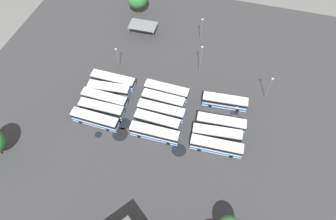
{
  "coord_description": "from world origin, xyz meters",
  "views": [
    {
      "loc": [
        -13.8,
        42.08,
        65.13
      ],
      "look_at": [
        -1.65,
        -0.78,
        1.54
      ],
      "focal_mm": 31.7,
      "sensor_mm": 36.0,
      "label": 1
    }
  ],
  "objects_px": {
    "bus_row1_slot3": "(157,121)",
    "bus_row2_slot1": "(109,89)",
    "bus_row1_slot2": "(161,110)",
    "bus_row0_slot2": "(221,123)",
    "bus_row0_slot4": "(216,146)",
    "bus_row1_slot1": "(163,100)",
    "lamp_post_near_entrance": "(201,29)",
    "lamp_post_by_building": "(269,87)",
    "bus_row2_slot0": "(113,80)",
    "lamp_post_far_corner": "(201,58)",
    "bus_row1_slot4": "(155,133)",
    "bus_row0_slot0": "(225,102)",
    "bus_row1_slot0": "(167,90)",
    "bus_row2_slot4": "(95,119)",
    "lamp_post_mid_lot": "(118,58)",
    "maintenance_shelter": "(143,25)",
    "bus_row2_slot3": "(102,109)",
    "bus_row2_slot2": "(105,99)",
    "bus_row0_slot3": "(217,134)"
  },
  "relations": [
    {
      "from": "bus_row1_slot3",
      "to": "bus_row2_slot1",
      "type": "distance_m",
      "value": 17.02
    },
    {
      "from": "bus_row1_slot2",
      "to": "bus_row2_slot1",
      "type": "distance_m",
      "value": 16.1
    },
    {
      "from": "bus_row0_slot2",
      "to": "bus_row0_slot4",
      "type": "xyz_separation_m",
      "value": [
        -0.09,
        6.9,
        0.0
      ]
    },
    {
      "from": "bus_row1_slot1",
      "to": "bus_row2_slot1",
      "type": "bearing_deg",
      "value": 2.17
    },
    {
      "from": "bus_row1_slot1",
      "to": "lamp_post_near_entrance",
      "type": "height_order",
      "value": "lamp_post_near_entrance"
    },
    {
      "from": "bus_row0_slot4",
      "to": "lamp_post_by_building",
      "type": "bearing_deg",
      "value": -117.33
    },
    {
      "from": "bus_row2_slot0",
      "to": "lamp_post_far_corner",
      "type": "bearing_deg",
      "value": -152.21
    },
    {
      "from": "bus_row1_slot4",
      "to": "lamp_post_far_corner",
      "type": "relative_size",
      "value": 1.28
    },
    {
      "from": "bus_row0_slot0",
      "to": "bus_row1_slot3",
      "type": "bearing_deg",
      "value": 34.97
    },
    {
      "from": "bus_row2_slot0",
      "to": "bus_row2_slot1",
      "type": "height_order",
      "value": "same"
    },
    {
      "from": "bus_row1_slot0",
      "to": "bus_row1_slot1",
      "type": "relative_size",
      "value": 1.06
    },
    {
      "from": "bus_row1_slot0",
      "to": "bus_row2_slot0",
      "type": "relative_size",
      "value": 0.98
    },
    {
      "from": "bus_row2_slot4",
      "to": "lamp_post_mid_lot",
      "type": "relative_size",
      "value": 1.65
    },
    {
      "from": "bus_row1_slot2",
      "to": "maintenance_shelter",
      "type": "bearing_deg",
      "value": -63.06
    },
    {
      "from": "lamp_post_by_building",
      "to": "lamp_post_mid_lot",
      "type": "height_order",
      "value": "lamp_post_by_building"
    },
    {
      "from": "bus_row2_slot3",
      "to": "bus_row2_slot4",
      "type": "relative_size",
      "value": 0.96
    },
    {
      "from": "lamp_post_near_entrance",
      "to": "bus_row0_slot4",
      "type": "bearing_deg",
      "value": 107.62
    },
    {
      "from": "lamp_post_far_corner",
      "to": "bus_row0_slot0",
      "type": "bearing_deg",
      "value": 130.76
    },
    {
      "from": "bus_row2_slot1",
      "to": "lamp_post_near_entrance",
      "type": "xyz_separation_m",
      "value": [
        -19.57,
        -28.45,
        2.56
      ]
    },
    {
      "from": "bus_row1_slot2",
      "to": "bus_row1_slot3",
      "type": "bearing_deg",
      "value": 89.58
    },
    {
      "from": "bus_row1_slot0",
      "to": "lamp_post_far_corner",
      "type": "height_order",
      "value": "lamp_post_far_corner"
    },
    {
      "from": "bus_row1_slot3",
      "to": "lamp_post_far_corner",
      "type": "relative_size",
      "value": 1.22
    },
    {
      "from": "bus_row2_slot2",
      "to": "lamp_post_mid_lot",
      "type": "bearing_deg",
      "value": -85.03
    },
    {
      "from": "bus_row1_slot4",
      "to": "lamp_post_mid_lot",
      "type": "height_order",
      "value": "lamp_post_mid_lot"
    },
    {
      "from": "bus_row0_slot3",
      "to": "maintenance_shelter",
      "type": "xyz_separation_m",
      "value": [
        29.88,
        -31.85,
        1.67
      ]
    },
    {
      "from": "bus_row1_slot0",
      "to": "lamp_post_near_entrance",
      "type": "height_order",
      "value": "lamp_post_near_entrance"
    },
    {
      "from": "bus_row1_slot0",
      "to": "bus_row2_slot1",
      "type": "relative_size",
      "value": 1.05
    },
    {
      "from": "maintenance_shelter",
      "to": "bus_row1_slot1",
      "type": "bearing_deg",
      "value": 119.26
    },
    {
      "from": "bus_row1_slot2",
      "to": "lamp_post_far_corner",
      "type": "bearing_deg",
      "value": -109.37
    },
    {
      "from": "bus_row2_slot0",
      "to": "bus_row0_slot4",
      "type": "bearing_deg",
      "value": 158.17
    },
    {
      "from": "bus_row1_slot4",
      "to": "bus_row2_slot2",
      "type": "distance_m",
      "value": 17.36
    },
    {
      "from": "maintenance_shelter",
      "to": "bus_row0_slot0",
      "type": "bearing_deg",
      "value": 144.52
    },
    {
      "from": "bus_row1_slot4",
      "to": "bus_row2_slot3",
      "type": "xyz_separation_m",
      "value": [
        15.58,
        -3.26,
        -0.0
      ]
    },
    {
      "from": "bus_row0_slot3",
      "to": "bus_row2_slot1",
      "type": "bearing_deg",
      "value": -10.72
    },
    {
      "from": "bus_row0_slot0",
      "to": "lamp_post_far_corner",
      "type": "distance_m",
      "value": 14.37
    },
    {
      "from": "bus_row1_slot2",
      "to": "bus_row2_slot3",
      "type": "height_order",
      "value": "same"
    },
    {
      "from": "bus_row2_slot1",
      "to": "bus_row1_slot4",
      "type": "bearing_deg",
      "value": 148.65
    },
    {
      "from": "bus_row1_slot4",
      "to": "lamp_post_far_corner",
      "type": "distance_m",
      "value": 25.89
    },
    {
      "from": "bus_row0_slot3",
      "to": "bus_row1_slot2",
      "type": "height_order",
      "value": "same"
    },
    {
      "from": "bus_row0_slot2",
      "to": "bus_row2_slot3",
      "type": "bearing_deg",
      "value": 7.8
    },
    {
      "from": "bus_row0_slot0",
      "to": "bus_row2_slot3",
      "type": "bearing_deg",
      "value": 19.95
    },
    {
      "from": "bus_row2_slot3",
      "to": "lamp_post_mid_lot",
      "type": "xyz_separation_m",
      "value": [
        1.67,
        -16.51,
        2.31
      ]
    },
    {
      "from": "bus_row2_slot0",
      "to": "bus_row0_slot3",
      "type": "bearing_deg",
      "value": 163.45
    },
    {
      "from": "bus_row1_slot3",
      "to": "lamp_post_far_corner",
      "type": "xyz_separation_m",
      "value": [
        -6.35,
        -21.4,
        3.37
      ]
    },
    {
      "from": "bus_row1_slot1",
      "to": "bus_row2_slot4",
      "type": "distance_m",
      "value": 18.48
    },
    {
      "from": "bus_row1_slot3",
      "to": "bus_row2_slot4",
      "type": "bearing_deg",
      "value": 14.04
    },
    {
      "from": "bus_row0_slot0",
      "to": "lamp_post_far_corner",
      "type": "xyz_separation_m",
      "value": [
        9.12,
        -10.58,
        3.37
      ]
    },
    {
      "from": "bus_row0_slot3",
      "to": "bus_row2_slot4",
      "type": "height_order",
      "value": "same"
    },
    {
      "from": "bus_row1_slot4",
      "to": "bus_row2_slot1",
      "type": "distance_m",
      "value": 18.98
    },
    {
      "from": "bus_row1_slot2",
      "to": "lamp_post_near_entrance",
      "type": "bearing_deg",
      "value": -96.8
    }
  ]
}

